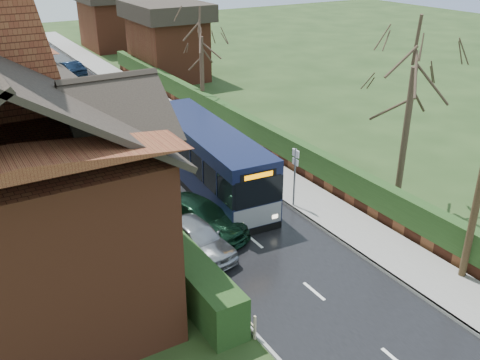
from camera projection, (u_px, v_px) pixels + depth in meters
ground at (282, 265)px, 20.76m from camera, size 140.00×140.00×0.00m
road at (175, 175)px, 28.57m from camera, size 6.00×100.00×0.02m
pavement at (243, 158)px, 30.52m from camera, size 2.50×100.00×0.14m
kerb_right at (225, 162)px, 29.96m from camera, size 0.12×100.00×0.14m
kerb_left at (120, 186)px, 27.14m from camera, size 0.12×100.00×0.10m
front_hedge at (139, 218)px, 22.52m from camera, size 1.20×16.00×1.60m
picket_fence at (156, 221)px, 23.02m from camera, size 0.10×16.00×0.90m
right_wall_hedge at (266, 138)px, 30.84m from camera, size 0.60×50.00×1.80m
brick_house at (2, 165)px, 18.61m from camera, size 9.30×14.60×10.30m
bus at (208, 159)px, 26.45m from camera, size 3.12×10.64×3.19m
car_silver at (196, 237)px, 21.31m from camera, size 2.17×4.30×1.40m
car_green at (198, 217)px, 22.85m from camera, size 3.48×5.28×1.42m
car_distant at (69, 69)px, 47.93m from camera, size 2.29×4.62×1.46m
bus_stop_sign at (295, 170)px, 24.32m from camera, size 0.08×0.44×2.96m
tree_right_near at (416, 57)px, 23.35m from camera, size 4.22×4.22×9.12m
tree_right_far at (201, 31)px, 35.48m from camera, size 4.08×4.08×7.87m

